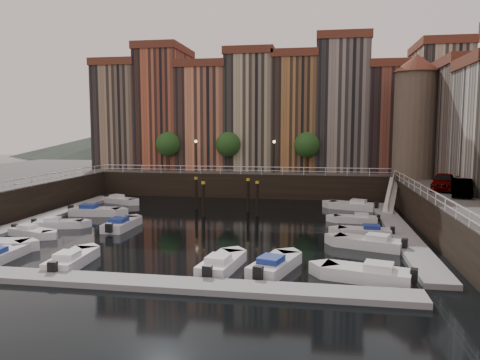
% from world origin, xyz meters
% --- Properties ---
extents(ground, '(200.00, 200.00, 0.00)m').
position_xyz_m(ground, '(0.00, 0.00, 0.00)').
color(ground, black).
rests_on(ground, ground).
extents(quay_far, '(80.00, 20.00, 3.00)m').
position_xyz_m(quay_far, '(0.00, 26.00, 1.50)').
color(quay_far, black).
rests_on(quay_far, ground).
extents(dock_left, '(2.00, 28.00, 0.35)m').
position_xyz_m(dock_left, '(-16.20, -1.00, 0.17)').
color(dock_left, gray).
rests_on(dock_left, ground).
extents(dock_right, '(2.00, 28.00, 0.35)m').
position_xyz_m(dock_right, '(16.20, -1.00, 0.17)').
color(dock_right, gray).
rests_on(dock_right, ground).
extents(dock_near, '(30.00, 2.00, 0.35)m').
position_xyz_m(dock_near, '(0.00, -17.00, 0.17)').
color(dock_near, gray).
rests_on(dock_near, ground).
extents(mountains, '(145.00, 100.00, 18.00)m').
position_xyz_m(mountains, '(1.72, 110.00, 7.92)').
color(mountains, '#2D382D').
rests_on(mountains, ground).
extents(far_terrace, '(48.70, 10.30, 17.50)m').
position_xyz_m(far_terrace, '(3.31, 23.50, 10.95)').
color(far_terrace, '#92765D').
rests_on(far_terrace, quay_far).
extents(corner_tower, '(5.20, 5.20, 13.80)m').
position_xyz_m(corner_tower, '(20.00, 14.50, 10.19)').
color(corner_tower, '#6B5B4C').
rests_on(corner_tower, quay_right).
extents(promenade_trees, '(21.20, 3.20, 5.20)m').
position_xyz_m(promenade_trees, '(-1.33, 18.20, 6.58)').
color(promenade_trees, black).
rests_on(promenade_trees, quay_far).
extents(street_lamps, '(10.36, 0.36, 4.18)m').
position_xyz_m(street_lamps, '(-1.00, 17.20, 5.90)').
color(street_lamps, black).
rests_on(street_lamps, quay_far).
extents(railings, '(36.08, 34.04, 0.52)m').
position_xyz_m(railings, '(0.00, 4.88, 3.79)').
color(railings, white).
rests_on(railings, ground).
extents(gangway, '(2.78, 8.32, 3.73)m').
position_xyz_m(gangway, '(17.10, 10.00, 1.92)').
color(gangway, white).
rests_on(gangway, ground).
extents(mooring_pilings, '(7.29, 4.30, 3.78)m').
position_xyz_m(mooring_pilings, '(0.22, 5.57, 1.65)').
color(mooring_pilings, black).
rests_on(mooring_pilings, ground).
extents(boat_left_1, '(4.30, 2.64, 0.96)m').
position_xyz_m(boat_left_1, '(-13.26, -7.08, 0.32)').
color(boat_left_1, white).
rests_on(boat_left_1, ground).
extents(boat_left_2, '(4.41, 2.54, 0.99)m').
position_xyz_m(boat_left_2, '(-12.94, -3.72, 0.33)').
color(boat_left_2, white).
rests_on(boat_left_2, ground).
extents(boat_left_3, '(5.24, 2.30, 1.19)m').
position_xyz_m(boat_left_3, '(-12.55, 2.25, 0.40)').
color(boat_left_3, white).
rests_on(boat_left_3, ground).
extents(boat_left_4, '(4.58, 3.11, 1.04)m').
position_xyz_m(boat_left_4, '(-13.23, 9.86, 0.35)').
color(boat_left_4, white).
rests_on(boat_left_4, ground).
extents(boat_right_0, '(5.32, 3.02, 1.19)m').
position_xyz_m(boat_right_0, '(12.42, -14.03, 0.40)').
color(boat_right_0, white).
rests_on(boat_right_0, ground).
extents(boat_right_1, '(5.18, 3.31, 1.17)m').
position_xyz_m(boat_right_1, '(13.28, -6.52, 0.39)').
color(boat_right_1, white).
rests_on(boat_right_1, ground).
extents(boat_right_2, '(4.45, 1.90, 1.01)m').
position_xyz_m(boat_right_2, '(13.35, -2.57, 0.34)').
color(boat_right_2, white).
rests_on(boat_right_2, ground).
extents(boat_right_3, '(4.18, 1.78, 0.95)m').
position_xyz_m(boat_right_3, '(13.04, 2.92, 0.32)').
color(boat_right_3, white).
rests_on(boat_right_3, ground).
extents(boat_right_4, '(5.24, 3.26, 1.18)m').
position_xyz_m(boat_right_4, '(13.26, 10.14, 0.40)').
color(boat_right_4, white).
rests_on(boat_right_4, ground).
extents(boat_near_1, '(1.97, 4.88, 1.11)m').
position_xyz_m(boat_near_1, '(-5.77, -14.19, 0.37)').
color(boat_near_1, white).
rests_on(boat_near_1, ground).
extents(boat_near_2, '(2.42, 5.05, 1.13)m').
position_xyz_m(boat_near_2, '(3.73, -13.47, 0.38)').
color(boat_near_2, white).
rests_on(boat_near_2, ground).
extents(boat_near_3, '(3.13, 5.14, 1.15)m').
position_xyz_m(boat_near_3, '(6.95, -13.22, 0.39)').
color(boat_near_3, white).
rests_on(boat_near_3, ground).
extents(car_a, '(3.25, 5.04, 1.60)m').
position_xyz_m(car_a, '(20.54, 3.24, 3.80)').
color(car_a, gray).
rests_on(car_a, quay_right).
extents(car_b, '(2.45, 4.53, 1.42)m').
position_xyz_m(car_b, '(21.08, -0.24, 3.71)').
color(car_b, gray).
rests_on(car_b, quay_right).
extents(car_c, '(3.00, 4.87, 1.32)m').
position_xyz_m(car_c, '(21.72, 1.19, 3.66)').
color(car_c, gray).
rests_on(car_c, quay_right).
extents(boat_extra_626, '(1.90, 4.98, 1.14)m').
position_xyz_m(boat_extra_626, '(-7.22, -3.31, 0.38)').
color(boat_extra_626, white).
rests_on(boat_extra_626, ground).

